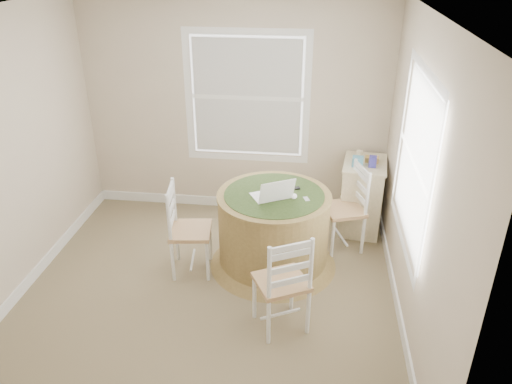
# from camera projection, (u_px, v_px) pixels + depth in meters

# --- Properties ---
(room) EXTENTS (3.64, 3.64, 2.64)m
(room) POSITION_uv_depth(u_px,v_px,m) (224.00, 166.00, 4.40)
(room) COLOR #90815B
(room) RESTS_ON ground
(round_table) EXTENTS (1.33, 1.33, 0.83)m
(round_table) POSITION_uv_depth(u_px,v_px,m) (274.00, 227.00, 5.11)
(round_table) COLOR olive
(round_table) RESTS_ON ground
(chair_left) EXTENTS (0.45, 0.47, 0.95)m
(chair_left) POSITION_uv_depth(u_px,v_px,m) (191.00, 230.00, 5.00)
(chair_left) COLOR white
(chair_left) RESTS_ON ground
(chair_near) EXTENTS (0.56, 0.55, 0.95)m
(chair_near) POSITION_uv_depth(u_px,v_px,m) (281.00, 281.00, 4.25)
(chair_near) COLOR white
(chair_near) RESTS_ON ground
(chair_right) EXTENTS (0.52, 0.53, 0.95)m
(chair_right) POSITION_uv_depth(u_px,v_px,m) (343.00, 209.00, 5.40)
(chair_right) COLOR white
(chair_right) RESTS_ON ground
(laptop) EXTENTS (0.47, 0.45, 0.25)m
(laptop) POSITION_uv_depth(u_px,v_px,m) (272.00, 195.00, 4.87)
(laptop) COLOR white
(laptop) RESTS_ON round_table
(mouse) EXTENTS (0.10, 0.12, 0.04)m
(mouse) POSITION_uv_depth(u_px,v_px,m) (294.00, 196.00, 4.89)
(mouse) COLOR white
(mouse) RESTS_ON round_table
(phone) EXTENTS (0.07, 0.10, 0.02)m
(phone) POSITION_uv_depth(u_px,v_px,m) (306.00, 199.00, 4.85)
(phone) COLOR #B7BABF
(phone) RESTS_ON round_table
(keys) EXTENTS (0.07, 0.07, 0.02)m
(keys) POSITION_uv_depth(u_px,v_px,m) (297.00, 189.00, 5.05)
(keys) COLOR black
(keys) RESTS_ON round_table
(corner_chest) EXTENTS (0.55, 0.69, 0.85)m
(corner_chest) POSITION_uv_depth(u_px,v_px,m) (362.00, 196.00, 5.78)
(corner_chest) COLOR #F6E3B8
(corner_chest) RESTS_ON ground
(tissue_box) EXTENTS (0.13, 0.13, 0.10)m
(tissue_box) POSITION_uv_depth(u_px,v_px,m) (357.00, 162.00, 5.48)
(tissue_box) COLOR #54A0C0
(tissue_box) RESTS_ON corner_chest
(box_yellow) EXTENTS (0.16, 0.12, 0.06)m
(box_yellow) POSITION_uv_depth(u_px,v_px,m) (372.00, 159.00, 5.59)
(box_yellow) COLOR #C19544
(box_yellow) RESTS_ON corner_chest
(box_blue) EXTENTS (0.09, 0.09, 0.12)m
(box_blue) POSITION_uv_depth(u_px,v_px,m) (373.00, 162.00, 5.45)
(box_blue) COLOR #3C38AA
(box_blue) RESTS_ON corner_chest
(cup_cream) EXTENTS (0.07, 0.07, 0.09)m
(cup_cream) POSITION_uv_depth(u_px,v_px,m) (359.00, 154.00, 5.69)
(cup_cream) COLOR beige
(cup_cream) RESTS_ON corner_chest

